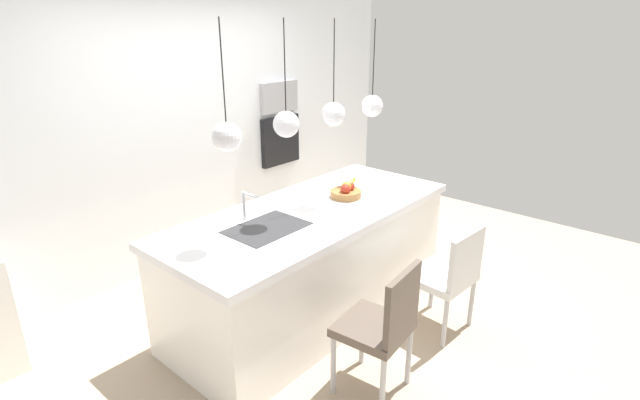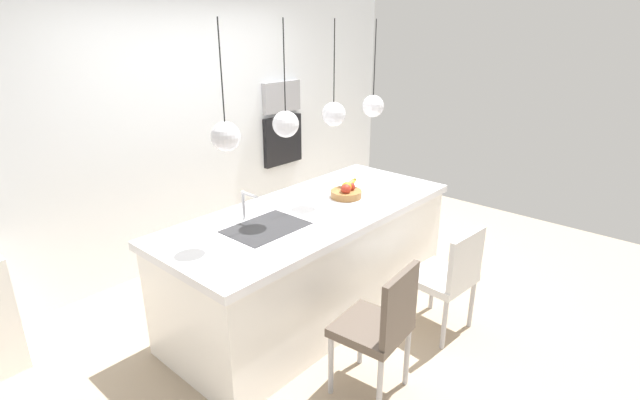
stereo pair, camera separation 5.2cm
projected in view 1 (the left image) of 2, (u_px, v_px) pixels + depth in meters
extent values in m
plane|color=tan|center=(312.00, 308.00, 4.04)|extent=(6.60, 6.60, 0.00)
cube|color=white|center=(184.00, 131.00, 4.59)|extent=(6.00, 0.10, 2.60)
cube|color=white|center=(312.00, 264.00, 3.89)|extent=(2.44, 0.97, 0.85)
cube|color=white|center=(312.00, 213.00, 3.73)|extent=(2.50, 1.03, 0.06)
cube|color=#2D2D30|center=(267.00, 228.00, 3.38)|extent=(0.56, 0.40, 0.02)
cylinder|color=silver|center=(244.00, 206.00, 3.49)|extent=(0.02, 0.02, 0.22)
cylinder|color=silver|center=(250.00, 195.00, 3.41)|extent=(0.02, 0.16, 0.02)
cylinder|color=#9E6B38|center=(346.00, 194.00, 3.97)|extent=(0.26, 0.26, 0.06)
sphere|color=red|center=(346.00, 187.00, 3.96)|extent=(0.07, 0.07, 0.07)
sphere|color=#B22D1E|center=(350.00, 186.00, 3.97)|extent=(0.08, 0.08, 0.08)
sphere|color=#B22D1E|center=(346.00, 189.00, 3.91)|extent=(0.08, 0.08, 0.08)
sphere|color=orange|center=(346.00, 187.00, 3.95)|extent=(0.09, 0.09, 0.09)
ellipsoid|color=yellow|center=(350.00, 184.00, 3.97)|extent=(0.19, 0.06, 0.09)
cube|color=#9E9EA3|center=(279.00, 97.00, 5.35)|extent=(0.54, 0.08, 0.34)
cube|color=black|center=(280.00, 140.00, 5.52)|extent=(0.56, 0.08, 0.56)
cube|color=brown|center=(373.00, 327.00, 3.00)|extent=(0.46, 0.46, 0.06)
cube|color=brown|center=(402.00, 304.00, 2.81)|extent=(0.40, 0.08, 0.42)
cylinder|color=#B2B2B7|center=(362.00, 336.00, 3.32)|extent=(0.04, 0.04, 0.44)
cylinder|color=#B2B2B7|center=(333.00, 364.00, 3.04)|extent=(0.04, 0.04, 0.44)
cylinder|color=#B2B2B7|center=(409.00, 355.00, 3.13)|extent=(0.04, 0.04, 0.44)
cylinder|color=#B2B2B7|center=(383.00, 388.00, 2.85)|extent=(0.04, 0.04, 0.44)
cube|color=silver|center=(441.00, 277.00, 3.66)|extent=(0.48, 0.45, 0.06)
cube|color=silver|center=(466.00, 258.00, 3.45)|extent=(0.43, 0.07, 0.40)
cylinder|color=#B2B2B7|center=(432.00, 286.00, 3.99)|extent=(0.04, 0.04, 0.41)
cylinder|color=#B2B2B7|center=(404.00, 304.00, 3.73)|extent=(0.04, 0.04, 0.41)
cylinder|color=#B2B2B7|center=(471.00, 302.00, 3.75)|extent=(0.04, 0.04, 0.41)
cylinder|color=#B2B2B7|center=(445.00, 323.00, 3.49)|extent=(0.04, 0.04, 0.41)
sphere|color=silver|center=(227.00, 137.00, 2.92)|extent=(0.19, 0.19, 0.19)
cylinder|color=black|center=(222.00, 71.00, 2.78)|extent=(0.01, 0.01, 0.60)
sphere|color=silver|center=(286.00, 124.00, 3.29)|extent=(0.19, 0.19, 0.19)
cylinder|color=black|center=(285.00, 66.00, 3.15)|extent=(0.01, 0.01, 0.60)
sphere|color=silver|center=(333.00, 114.00, 3.66)|extent=(0.19, 0.19, 0.19)
cylinder|color=black|center=(334.00, 61.00, 3.52)|extent=(0.01, 0.01, 0.60)
sphere|color=silver|center=(372.00, 106.00, 4.03)|extent=(0.19, 0.19, 0.19)
cylinder|color=black|center=(374.00, 58.00, 3.89)|extent=(0.01, 0.01, 0.60)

